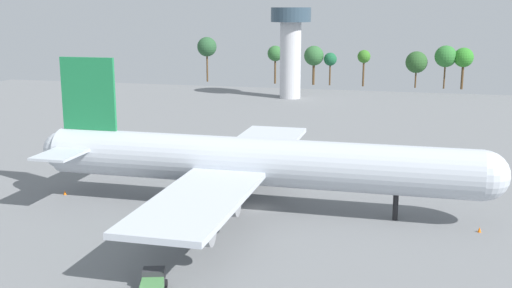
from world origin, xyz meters
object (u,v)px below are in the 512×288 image
object	(u,v)px
safety_cone_tail	(65,193)
control_tower	(291,42)
pushback_tractor	(153,283)
safety_cone_nose	(479,230)
cargo_airplane	(254,162)
maintenance_van	(139,141)
cargo_loader	(112,147)

from	to	relation	value
safety_cone_tail	control_tower	bearing A→B (deg)	83.12
pushback_tractor	safety_cone_nose	world-z (taller)	pushback_tractor
cargo_airplane	safety_cone_tail	distance (m)	29.45
cargo_airplane	control_tower	world-z (taller)	control_tower
maintenance_van	control_tower	bearing A→B (deg)	77.70
maintenance_van	safety_cone_nose	xyz separation A→B (m)	(61.15, -34.83, -0.81)
pushback_tractor	control_tower	bearing A→B (deg)	95.43
cargo_airplane	safety_cone_nose	world-z (taller)	cargo_airplane
pushback_tractor	cargo_loader	bearing A→B (deg)	120.29
cargo_loader	control_tower	size ratio (longest dim) A/B	0.16
cargo_loader	safety_cone_nose	world-z (taller)	cargo_loader
cargo_airplane	safety_cone_nose	distance (m)	29.95
cargo_airplane	pushback_tractor	bearing A→B (deg)	-96.57
cargo_loader	control_tower	world-z (taller)	control_tower
cargo_airplane	control_tower	distance (m)	107.89
maintenance_van	control_tower	distance (m)	76.93
cargo_airplane	control_tower	xyz separation A→B (m)	(-15.89, 106.22, 10.22)
safety_cone_nose	safety_cone_tail	xyz separation A→B (m)	(-57.99, 1.61, 0.00)
pushback_tractor	safety_cone_tail	size ratio (longest dim) A/B	6.87
cargo_loader	safety_cone_tail	xyz separation A→B (m)	(5.68, -26.59, -0.85)
cargo_airplane	maintenance_van	xyz separation A→B (m)	(-31.94, 32.63, -5.42)
cargo_loader	safety_cone_tail	bearing A→B (deg)	-77.94
cargo_airplane	cargo_loader	world-z (taller)	cargo_airplane
pushback_tractor	cargo_airplane	bearing A→B (deg)	83.43
pushback_tractor	safety_cone_tail	distance (m)	37.19
cargo_airplane	maintenance_van	distance (m)	45.98
maintenance_van	pushback_tractor	size ratio (longest dim) A/B	1.05
cargo_loader	safety_cone_tail	distance (m)	27.20
control_tower	pushback_tractor	bearing A→B (deg)	-84.57
cargo_loader	safety_cone_tail	world-z (taller)	cargo_loader
safety_cone_nose	control_tower	xyz separation A→B (m)	(-45.10, 108.42, 16.45)
pushback_tractor	safety_cone_nose	bearing A→B (deg)	38.07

